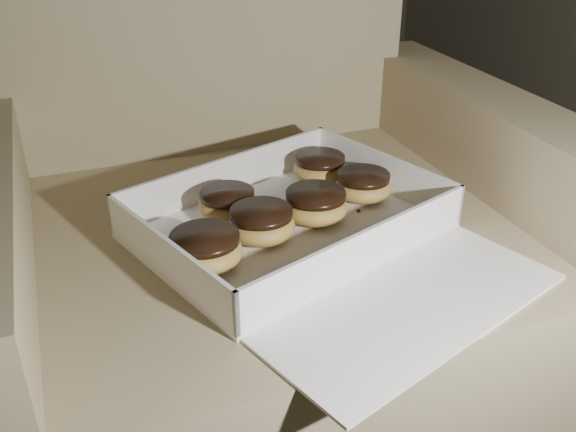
# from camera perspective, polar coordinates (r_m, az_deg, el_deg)

# --- Properties ---
(armchair) EXTENTS (0.95, 0.80, 0.99)m
(armchair) POSITION_cam_1_polar(r_m,az_deg,el_deg) (1.12, -2.72, -4.52)
(armchair) COLOR #837354
(armchair) RESTS_ON floor
(bakery_box) EXTENTS (0.55, 0.60, 0.07)m
(bakery_box) POSITION_cam_1_polar(r_m,az_deg,el_deg) (0.93, 1.93, -1.70)
(bakery_box) COLOR white
(bakery_box) RESTS_ON armchair
(donut_a) EXTENTS (0.09, 0.09, 0.05)m
(donut_a) POSITION_cam_1_polar(r_m,az_deg,el_deg) (1.04, 6.70, 2.71)
(donut_a) COLOR gold
(donut_a) RESTS_ON bakery_box
(donut_b) EXTENTS (0.09, 0.09, 0.04)m
(donut_b) POSITION_cam_1_polar(r_m,az_deg,el_deg) (0.98, -5.40, 1.13)
(donut_b) COLOR gold
(donut_b) RESTS_ON bakery_box
(donut_c) EXTENTS (0.10, 0.10, 0.05)m
(donut_c) POSITION_cam_1_polar(r_m,az_deg,el_deg) (0.86, -7.37, -3.00)
(donut_c) COLOR gold
(donut_c) RESTS_ON bakery_box
(donut_d) EXTENTS (0.09, 0.09, 0.05)m
(donut_d) POSITION_cam_1_polar(r_m,az_deg,el_deg) (1.10, 2.86, 4.36)
(donut_d) COLOR gold
(donut_d) RESTS_ON bakery_box
(donut_e) EXTENTS (0.10, 0.10, 0.05)m
(donut_e) POSITION_cam_1_polar(r_m,az_deg,el_deg) (0.97, 2.46, 0.97)
(donut_e) COLOR gold
(donut_e) RESTS_ON bakery_box
(donut_f) EXTENTS (0.10, 0.10, 0.05)m
(donut_f) POSITION_cam_1_polar(r_m,az_deg,el_deg) (0.92, -2.37, -0.67)
(donut_f) COLOR gold
(donut_f) RESTS_ON bakery_box
(crumb_a) EXTENTS (0.01, 0.01, 0.00)m
(crumb_a) POSITION_cam_1_polar(r_m,az_deg,el_deg) (0.81, 0.40, -7.14)
(crumb_a) COLOR black
(crumb_a) RESTS_ON bakery_box
(crumb_b) EXTENTS (0.01, 0.01, 0.00)m
(crumb_b) POSITION_cam_1_polar(r_m,az_deg,el_deg) (1.00, 4.67, 0.19)
(crumb_b) COLOR black
(crumb_b) RESTS_ON bakery_box
(crumb_c) EXTENTS (0.01, 0.01, 0.00)m
(crumb_c) POSITION_cam_1_polar(r_m,az_deg,el_deg) (1.01, 6.29, 0.48)
(crumb_c) COLOR black
(crumb_c) RESTS_ON bakery_box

